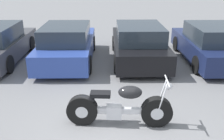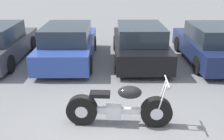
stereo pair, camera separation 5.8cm
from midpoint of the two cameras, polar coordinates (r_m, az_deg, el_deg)
ground_plane at (r=5.42m, az=-0.62°, el=-15.08°), size 60.00×60.00×0.00m
motorcycle at (r=5.58m, az=1.15°, el=-8.50°), size 2.35×0.62×1.11m
parked_car_blue at (r=9.66m, az=-10.35°, el=5.76°), size 1.94×4.29×1.43m
parked_car_black at (r=9.64m, az=5.90°, el=5.97°), size 1.94×4.29×1.43m
parked_car_navy at (r=10.19m, az=21.39°, el=5.45°), size 1.94×4.29×1.43m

